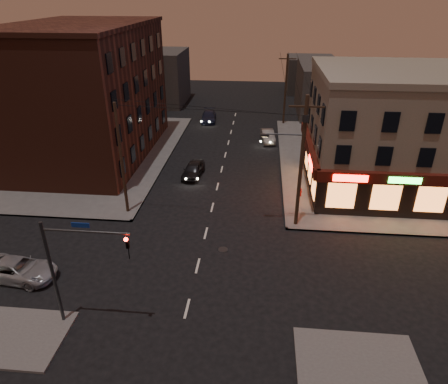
# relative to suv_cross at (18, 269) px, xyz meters

# --- Properties ---
(ground) EXTENTS (120.00, 120.00, 0.00)m
(ground) POSITION_rel_suv_cross_xyz_m (11.05, 2.30, -0.67)
(ground) COLOR black
(ground) RESTS_ON ground
(sidewalk_ne) EXTENTS (24.00, 28.00, 0.15)m
(sidewalk_ne) POSITION_rel_suv_cross_xyz_m (29.05, 21.30, -0.60)
(sidewalk_ne) COLOR #514F4C
(sidewalk_ne) RESTS_ON ground
(sidewalk_nw) EXTENTS (24.00, 28.00, 0.15)m
(sidewalk_nw) POSITION_rel_suv_cross_xyz_m (-6.95, 21.30, -0.60)
(sidewalk_nw) COLOR #514F4C
(sidewalk_nw) RESTS_ON ground
(pizza_building) EXTENTS (15.85, 12.85, 10.50)m
(pizza_building) POSITION_rel_suv_cross_xyz_m (26.98, 15.72, 4.67)
(pizza_building) COLOR gray
(pizza_building) RESTS_ON sidewalk_ne
(brick_apartment) EXTENTS (12.00, 20.00, 13.00)m
(brick_apartment) POSITION_rel_suv_cross_xyz_m (-3.45, 21.30, 5.98)
(brick_apartment) COLOR #4C2418
(brick_apartment) RESTS_ON sidewalk_nw
(bg_building_ne_a) EXTENTS (10.00, 12.00, 7.00)m
(bg_building_ne_a) POSITION_rel_suv_cross_xyz_m (25.05, 40.30, 2.83)
(bg_building_ne_a) COLOR #3F3D3A
(bg_building_ne_a) RESTS_ON ground
(bg_building_nw) EXTENTS (9.00, 10.00, 8.00)m
(bg_building_nw) POSITION_rel_suv_cross_xyz_m (-1.95, 44.30, 3.33)
(bg_building_nw) COLOR #3F3D3A
(bg_building_nw) RESTS_ON ground
(bg_building_ne_b) EXTENTS (8.00, 8.00, 6.00)m
(bg_building_ne_b) POSITION_rel_suv_cross_xyz_m (23.05, 54.30, 2.33)
(bg_building_ne_b) COLOR #3F3D3A
(bg_building_ne_b) RESTS_ON ground
(utility_pole_main) EXTENTS (4.20, 0.44, 10.00)m
(utility_pole_main) POSITION_rel_suv_cross_xyz_m (17.74, 8.10, 5.09)
(utility_pole_main) COLOR #382619
(utility_pole_main) RESTS_ON sidewalk_ne
(utility_pole_far) EXTENTS (0.26, 0.26, 9.00)m
(utility_pole_far) POSITION_rel_suv_cross_xyz_m (17.85, 34.30, 3.98)
(utility_pole_far) COLOR #382619
(utility_pole_far) RESTS_ON sidewalk_ne
(utility_pole_west) EXTENTS (0.24, 0.24, 9.00)m
(utility_pole_west) POSITION_rel_suv_cross_xyz_m (4.25, 8.80, 3.98)
(utility_pole_west) COLOR #382619
(utility_pole_west) RESTS_ON sidewalk_nw
(traffic_signal) EXTENTS (4.49, 0.32, 6.47)m
(traffic_signal) POSITION_rel_suv_cross_xyz_m (5.49, -3.31, 3.48)
(traffic_signal) COLOR #333538
(traffic_signal) RESTS_ON ground
(suv_cross) EXTENTS (5.04, 2.70, 1.35)m
(suv_cross) POSITION_rel_suv_cross_xyz_m (0.00, 0.00, 0.00)
(suv_cross) COLOR #A0A3A8
(suv_cross) RESTS_ON ground
(sedan_near) EXTENTS (2.02, 4.22, 1.39)m
(sedan_near) POSITION_rel_suv_cross_xyz_m (8.45, 16.38, 0.02)
(sedan_near) COLOR black
(sedan_near) RESTS_ON ground
(sedan_mid) EXTENTS (1.94, 4.23, 1.34)m
(sedan_mid) POSITION_rel_suv_cross_xyz_m (15.72, 27.21, -0.00)
(sedan_mid) COLOR gray
(sedan_mid) RESTS_ON ground
(sedan_far) EXTENTS (2.27, 4.86, 1.37)m
(sedan_far) POSITION_rel_suv_cross_xyz_m (7.61, 34.66, 0.01)
(sedan_far) COLOR #191D33
(sedan_far) RESTS_ON ground
(fire_hydrant) EXTENTS (0.35, 0.35, 0.77)m
(fire_hydrant) POSITION_rel_suv_cross_xyz_m (18.53, 12.82, -0.10)
(fire_hydrant) COLOR maroon
(fire_hydrant) RESTS_ON sidewalk_ne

